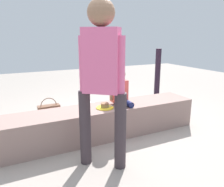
# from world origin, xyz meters

# --- Properties ---
(ground_plane) EXTENTS (12.00, 12.00, 0.00)m
(ground_plane) POSITION_xyz_m (0.00, 0.00, 0.00)
(ground_plane) COLOR gray
(concrete_ledge) EXTENTS (2.58, 0.48, 0.39)m
(concrete_ledge) POSITION_xyz_m (0.00, 0.00, 0.20)
(concrete_ledge) COLOR gray
(concrete_ledge) RESTS_ON ground_plane
(child_seated) EXTENTS (0.28, 0.32, 0.48)m
(child_seated) POSITION_xyz_m (0.24, 0.00, 0.61)
(child_seated) COLOR #171F4D
(child_seated) RESTS_ON concrete_ledge
(adult_standing) EXTENTS (0.39, 0.36, 1.60)m
(adult_standing) POSITION_xyz_m (-0.28, -0.63, 0.96)
(adult_standing) COLOR #372D32
(adult_standing) RESTS_ON ground_plane
(cake_plate) EXTENTS (0.22, 0.22, 0.07)m
(cake_plate) POSITION_xyz_m (-0.00, -0.06, 0.42)
(cake_plate) COLOR yellow
(cake_plate) RESTS_ON concrete_ledge
(gift_bag) EXTENTS (0.23, 0.11, 0.35)m
(gift_bag) POSITION_xyz_m (0.49, 0.44, 0.15)
(gift_bag) COLOR #4C99E0
(gift_bag) RESTS_ON ground_plane
(railing_post) EXTENTS (0.36, 0.36, 1.04)m
(railing_post) POSITION_xyz_m (1.68, 1.08, 0.38)
(railing_post) COLOR black
(railing_post) RESTS_ON ground_plane
(water_bottle_near_gift) EXTENTS (0.07, 0.07, 0.19)m
(water_bottle_near_gift) POSITION_xyz_m (0.98, 1.16, 0.08)
(water_bottle_near_gift) COLOR silver
(water_bottle_near_gift) RESTS_ON ground_plane
(party_cup_red) EXTENTS (0.08, 0.08, 0.12)m
(party_cup_red) POSITION_xyz_m (0.02, 0.47, 0.06)
(party_cup_red) COLOR red
(party_cup_red) RESTS_ON ground_plane
(cake_box_white) EXTENTS (0.32, 0.37, 0.12)m
(cake_box_white) POSITION_xyz_m (0.17, 1.03, 0.06)
(cake_box_white) COLOR white
(cake_box_white) RESTS_ON ground_plane
(handbag_black_leather) EXTENTS (0.30, 0.14, 0.32)m
(handbag_black_leather) POSITION_xyz_m (-0.47, 0.45, 0.11)
(handbag_black_leather) COLOR black
(handbag_black_leather) RESTS_ON ground_plane
(handbag_brown_canvas) EXTENTS (0.33, 0.13, 0.37)m
(handbag_brown_canvas) POSITION_xyz_m (-0.54, 0.85, 0.13)
(handbag_brown_canvas) COLOR brown
(handbag_brown_canvas) RESTS_ON ground_plane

